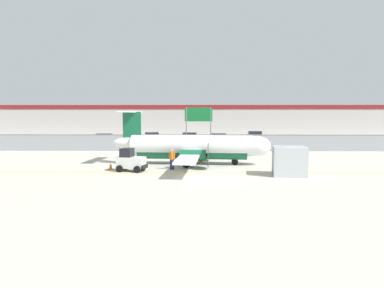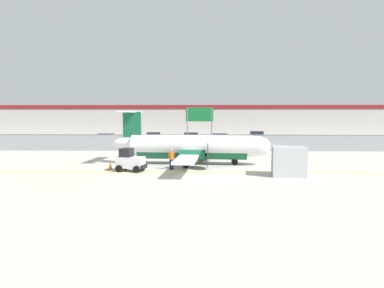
% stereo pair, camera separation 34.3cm
% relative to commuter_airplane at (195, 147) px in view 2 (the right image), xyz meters
% --- Properties ---
extents(ground_plane, '(140.00, 140.00, 0.01)m').
position_rel_commuter_airplane_xyz_m(ground_plane, '(0.57, -4.49, -1.60)').
color(ground_plane, '#B7B2A3').
extents(perimeter_fence, '(98.00, 0.10, 2.10)m').
position_rel_commuter_airplane_xyz_m(perimeter_fence, '(0.57, 11.51, -0.49)').
color(perimeter_fence, gray).
rests_on(perimeter_fence, ground).
extents(parking_lot_strip, '(98.00, 17.00, 0.12)m').
position_rel_commuter_airplane_xyz_m(parking_lot_strip, '(0.57, 23.01, -1.54)').
color(parking_lot_strip, '#38383A').
rests_on(parking_lot_strip, ground).
extents(background_building, '(91.00, 8.10, 6.50)m').
position_rel_commuter_airplane_xyz_m(background_building, '(0.57, 41.50, 1.66)').
color(background_building, '#BCB7B2').
rests_on(background_building, ground).
extents(commuter_airplane, '(14.69, 16.07, 4.92)m').
position_rel_commuter_airplane_xyz_m(commuter_airplane, '(0.00, 0.00, 0.00)').
color(commuter_airplane, white).
rests_on(commuter_airplane, ground).
extents(baggage_tug, '(2.51, 1.79, 1.88)m').
position_rel_commuter_airplane_xyz_m(baggage_tug, '(-5.17, -3.99, -0.75)').
color(baggage_tug, silver).
rests_on(baggage_tug, ground).
extents(ground_crew_worker, '(0.54, 0.44, 1.70)m').
position_rel_commuter_airplane_xyz_m(ground_crew_worker, '(-1.89, -2.95, -0.65)').
color(ground_crew_worker, '#191E4C').
rests_on(ground_crew_worker, ground).
extents(cargo_container, '(2.64, 2.29, 2.20)m').
position_rel_commuter_airplane_xyz_m(cargo_container, '(7.15, -5.76, -0.50)').
color(cargo_container, '#B7BCC1').
rests_on(cargo_container, ground).
extents(traffic_cone_near_left, '(0.36, 0.36, 0.64)m').
position_rel_commuter_airplane_xyz_m(traffic_cone_near_left, '(0.58, 1.52, -1.29)').
color(traffic_cone_near_left, orange).
rests_on(traffic_cone_near_left, ground).
extents(traffic_cone_near_right, '(0.36, 0.36, 0.64)m').
position_rel_commuter_airplane_xyz_m(traffic_cone_near_right, '(-7.02, -3.11, -1.29)').
color(traffic_cone_near_right, orange).
rests_on(traffic_cone_near_right, ground).
extents(parked_car_0, '(4.22, 2.04, 1.58)m').
position_rel_commuter_airplane_xyz_m(parked_car_0, '(-13.89, 20.80, -0.71)').
color(parked_car_0, red).
rests_on(parked_car_0, parking_lot_strip).
extents(parked_car_1, '(4.39, 2.44, 1.58)m').
position_rel_commuter_airplane_xyz_m(parked_car_1, '(-7.26, 24.44, -0.71)').
color(parked_car_1, gray).
rests_on(parked_car_1, parking_lot_strip).
extents(parked_car_2, '(4.26, 2.12, 1.58)m').
position_rel_commuter_airplane_xyz_m(parked_car_2, '(-1.06, 24.09, -0.71)').
color(parked_car_2, gray).
rests_on(parked_car_2, parking_lot_strip).
extents(parked_car_3, '(4.27, 2.16, 1.58)m').
position_rel_commuter_airplane_xyz_m(parked_car_3, '(3.43, 21.48, -0.71)').
color(parked_car_3, slate).
rests_on(parked_car_3, parking_lot_strip).
extents(parked_car_4, '(4.22, 2.04, 1.58)m').
position_rel_commuter_airplane_xyz_m(parked_car_4, '(10.24, 28.48, -0.71)').
color(parked_car_4, '#B28C19').
rests_on(parked_car_4, parking_lot_strip).
extents(parked_car_5, '(4.20, 2.00, 1.58)m').
position_rel_commuter_airplane_xyz_m(parked_car_5, '(13.72, 17.72, -0.71)').
color(parked_car_5, '#19662D').
rests_on(parked_car_5, parking_lot_strip).
extents(highway_sign, '(3.60, 0.14, 5.50)m').
position_rel_commuter_airplane_xyz_m(highway_sign, '(0.43, 13.31, 2.54)').
color(highway_sign, slate).
rests_on(highway_sign, ground).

